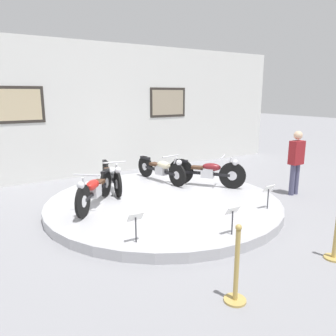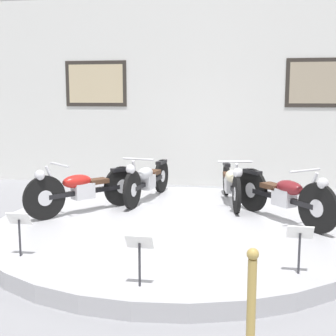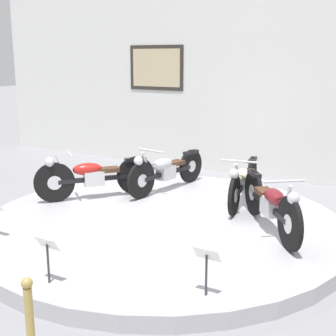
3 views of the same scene
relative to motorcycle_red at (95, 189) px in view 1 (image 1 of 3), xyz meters
name	(u,v)px [view 1 (image 1 of 3)]	position (x,y,z in m)	size (l,w,h in m)	color
ground_plane	(164,207)	(1.50, -0.32, -0.58)	(60.00, 60.00, 0.00)	gray
display_platform	(164,203)	(1.50, -0.32, -0.49)	(5.22, 5.22, 0.19)	#ADADB2
back_wall	(101,110)	(1.50, 3.52, 1.45)	(14.00, 0.22, 4.06)	silver
motorcycle_red	(95,189)	(0.00, 0.00, 0.00)	(1.32, 1.58, 0.80)	black
motorcycle_silver	(112,175)	(0.78, 1.00, -0.01)	(0.54, 1.95, 0.78)	black
motorcycle_cream	(161,168)	(2.22, 1.00, -0.02)	(0.54, 1.94, 0.78)	black
motorcycle_maroon	(208,171)	(3.00, 0.00, 0.01)	(1.31, 1.61, 0.81)	black
info_placard_front_left	(136,221)	(-0.02, -1.99, -0.02)	(0.26, 0.11, 0.51)	#333338
info_placard_front_centre	(233,214)	(1.50, -2.58, -0.02)	(0.26, 0.11, 0.51)	#333338
info_placard_front_right	(268,192)	(3.02, -1.99, -0.02)	(0.26, 0.11, 0.51)	#333338
visitor_standing	(296,159)	(4.83, -1.24, 0.34)	(0.36, 0.22, 1.63)	#4C4C6B
stanchion_post_left_of_entry	(236,276)	(0.47, -3.78, -0.24)	(0.28, 0.28, 1.02)	tan
stanchion_post_right_of_entry	(336,238)	(2.53, -3.78, -0.24)	(0.28, 0.28, 1.02)	tan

